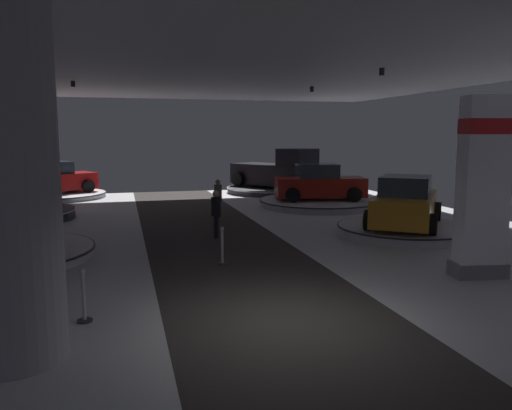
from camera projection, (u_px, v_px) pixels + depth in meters
The scene contains 18 objects.
ground at pixel (286, 323), 9.18m from camera, with size 24.00×44.00×0.06m.
ceiling_with_spotlights at pixel (289, 6), 8.40m from camera, with size 24.00×44.00×0.39m.
column_left at pixel (3, 180), 7.30m from camera, with size 1.59×1.59×5.50m.
brand_sign_pylon at pixel (483, 185), 11.81m from camera, with size 1.35×0.84×4.31m.
display_platform_deep_left at pixel (56, 195), 27.23m from camera, with size 5.35×5.35×0.26m.
display_car_deep_left at pixel (54, 179), 27.09m from camera, with size 4.55×3.64×1.71m.
display_platform_far_right at pixel (320, 202), 24.01m from camera, with size 5.80×5.80×0.32m.
display_car_far_right at pixel (319, 184), 23.88m from camera, with size 4.47×2.87×1.71m.
display_platform_mid_right at pixel (404, 230), 17.13m from camera, with size 4.56×4.56×0.33m.
display_car_mid_right at pixel (405, 203), 16.98m from camera, with size 3.98×4.43×1.71m.
display_platform_far_left at pixel (9, 215), 20.20m from camera, with size 5.17×5.17×0.37m.
display_car_far_left at pixel (8, 192), 20.10m from camera, with size 2.38×4.31×1.71m.
display_platform_deep_right at pixel (274, 189), 29.75m from camera, with size 5.68×5.68×0.32m.
pickup_truck_deep_right at pixel (279, 172), 29.39m from camera, with size 4.69×5.59×2.30m.
visitor_walking_near at pixel (218, 196), 20.57m from camera, with size 0.32×0.32×1.59m.
visitor_walking_far at pixel (216, 211), 16.52m from camera, with size 0.32×0.32×1.59m.
stanchion_a at pixel (222, 250), 13.22m from camera, with size 0.28×0.28×1.01m.
stanchion_b at pixel (84, 302), 9.14m from camera, with size 0.28×0.28×1.01m.
Camera 1 is at (-2.82, -8.34, 3.41)m, focal length 35.08 mm.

